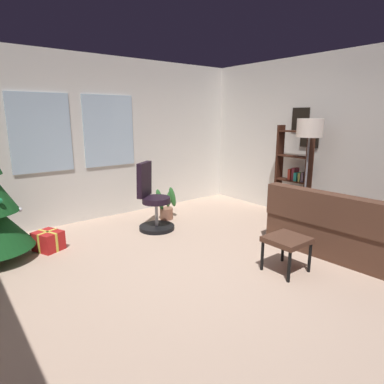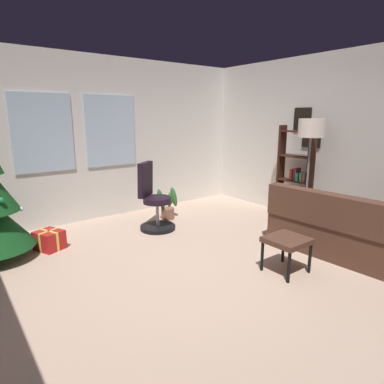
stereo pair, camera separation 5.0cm
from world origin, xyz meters
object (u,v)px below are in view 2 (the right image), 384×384
at_px(office_chair, 154,203).
at_px(floor_lamp, 311,135).
at_px(potted_plant, 168,206).
at_px(couch, 367,234).
at_px(gift_box_red, 49,240).
at_px(bookshelf, 295,179).
at_px(footstool, 287,243).

xyz_separation_m(office_chair, floor_lamp, (1.94, -1.43, 1.07)).
xyz_separation_m(floor_lamp, potted_plant, (-1.47, 1.75, -1.26)).
height_order(couch, floor_lamp, floor_lamp).
bearing_deg(gift_box_red, bookshelf, -16.88).
bearing_deg(bookshelf, couch, -110.97).
bearing_deg(office_chair, floor_lamp, -36.49).
height_order(couch, potted_plant, couch).
bearing_deg(office_chair, couch, -57.09).
relative_size(footstool, gift_box_red, 1.06).
bearing_deg(potted_plant, gift_box_red, -175.58).
bearing_deg(floor_lamp, couch, -104.66).
bearing_deg(couch, gift_box_red, 139.86).
relative_size(bookshelf, floor_lamp, 0.93).
relative_size(footstool, bookshelf, 0.28).
bearing_deg(footstool, gift_box_red, 130.30).
relative_size(couch, gift_box_red, 4.85).
bearing_deg(couch, potted_plant, 112.42).
height_order(office_chair, floor_lamp, floor_lamp).
distance_m(gift_box_red, floor_lamp, 4.08).
distance_m(gift_box_red, office_chair, 1.59).
xyz_separation_m(couch, potted_plant, (-1.18, 2.86, -0.06)).
distance_m(footstool, bookshelf, 2.19).
bearing_deg(bookshelf, potted_plant, 143.57).
relative_size(bookshelf, potted_plant, 2.81).
xyz_separation_m(office_chair, bookshelf, (2.24, -1.00, 0.29)).
distance_m(office_chair, floor_lamp, 2.64).
height_order(couch, office_chair, office_chair).
height_order(gift_box_red, office_chair, office_chair).
bearing_deg(gift_box_red, floor_lamp, -24.46).
bearing_deg(floor_lamp, footstool, -152.75).
distance_m(couch, office_chair, 3.04).
height_order(office_chair, bookshelf, bookshelf).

